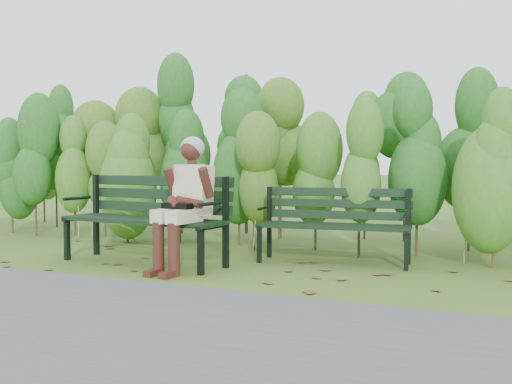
% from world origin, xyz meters
% --- Properties ---
extents(ground, '(80.00, 80.00, 0.00)m').
position_xyz_m(ground, '(0.00, 0.00, 0.00)').
color(ground, '#3D561A').
extents(footpath, '(60.00, 2.50, 0.01)m').
position_xyz_m(footpath, '(0.00, -2.20, 0.01)').
color(footpath, '#474749').
rests_on(footpath, ground).
extents(hedge_band, '(11.04, 1.67, 2.42)m').
position_xyz_m(hedge_band, '(0.00, 1.86, 1.26)').
color(hedge_band, '#47381E').
rests_on(hedge_band, ground).
extents(leaf_litter, '(6.00, 1.87, 0.01)m').
position_xyz_m(leaf_litter, '(0.24, -0.08, 0.00)').
color(leaf_litter, brown).
rests_on(leaf_litter, ground).
extents(bench_left, '(1.88, 0.76, 0.92)m').
position_xyz_m(bench_left, '(-1.07, -0.01, 0.54)').
color(bench_left, black).
rests_on(bench_left, ground).
extents(bench_right, '(1.62, 0.70, 0.79)m').
position_xyz_m(bench_right, '(0.71, 0.81, 0.46)').
color(bench_right, black).
rests_on(bench_right, ground).
extents(seated_woman, '(0.53, 0.77, 1.31)m').
position_xyz_m(seated_woman, '(-0.49, -0.25, 0.74)').
color(seated_woman, beige).
rests_on(seated_woman, ground).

